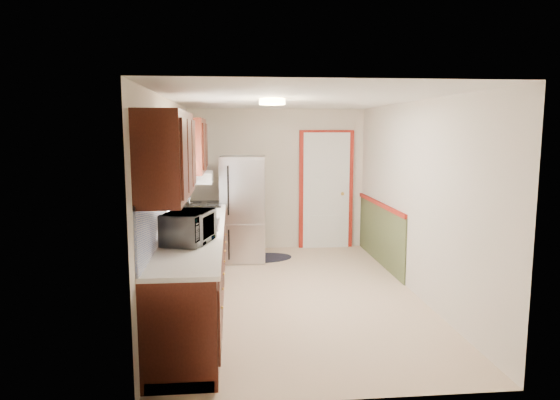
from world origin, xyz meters
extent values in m
cube|color=#D0B393|center=(0.00, 0.00, 0.00)|extent=(3.20, 5.20, 0.12)
cube|color=white|center=(0.00, 0.00, 2.40)|extent=(3.20, 5.20, 0.12)
cube|color=beige|center=(0.00, 2.50, 1.20)|extent=(3.20, 0.10, 2.40)
cube|color=beige|center=(0.00, -2.50, 1.20)|extent=(3.20, 0.10, 2.40)
cube|color=beige|center=(-1.50, 0.00, 1.20)|extent=(0.10, 5.20, 2.40)
cube|color=beige|center=(1.50, 0.00, 1.20)|extent=(0.10, 5.20, 2.40)
cube|color=#3A140D|center=(-1.20, -0.30, 0.45)|extent=(0.60, 4.00, 0.90)
cube|color=white|center=(-1.19, -0.30, 0.92)|extent=(0.63, 4.00, 0.04)
cube|color=#5170C6|center=(-1.49, -0.30, 1.22)|extent=(0.02, 4.00, 0.55)
cube|color=#3A140D|center=(-1.32, -1.60, 1.83)|extent=(0.35, 1.40, 0.75)
cube|color=#3A140D|center=(-1.32, 1.10, 1.83)|extent=(0.35, 1.20, 0.75)
cube|color=white|center=(-1.49, -0.20, 1.62)|extent=(0.02, 1.00, 0.90)
cube|color=#C43D24|center=(-1.44, -0.20, 1.97)|extent=(0.05, 1.12, 0.24)
cube|color=#B7B7BC|center=(-1.19, -0.20, 0.95)|extent=(0.52, 0.82, 0.02)
cube|color=white|center=(-1.27, 1.15, 1.38)|extent=(0.45, 0.60, 0.15)
cube|color=maroon|center=(0.85, 2.47, 1.00)|extent=(0.94, 0.05, 2.08)
cube|color=white|center=(0.85, 2.44, 1.00)|extent=(0.80, 0.04, 2.00)
cube|color=#47502D|center=(1.49, 1.35, 0.45)|extent=(0.02, 2.30, 0.90)
cube|color=maroon|center=(1.48, 1.35, 0.92)|extent=(0.04, 2.30, 0.06)
cylinder|color=#FFD88C|center=(-0.30, -0.20, 2.36)|extent=(0.30, 0.30, 0.06)
imported|color=white|center=(-1.20, -1.14, 1.13)|extent=(0.46, 0.63, 0.38)
cube|color=#B7B7BC|center=(-0.60, 1.75, 0.82)|extent=(0.73, 0.69, 1.64)
cylinder|color=black|center=(-0.83, 1.39, 0.74)|extent=(0.02, 0.02, 1.15)
ellipsoid|color=black|center=(-0.29, 1.80, 0.01)|extent=(1.01, 0.73, 0.01)
cube|color=black|center=(-1.19, 1.40, 0.95)|extent=(0.52, 0.62, 0.02)
camera|label=1|loc=(-0.77, -5.99, 2.04)|focal=32.00mm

